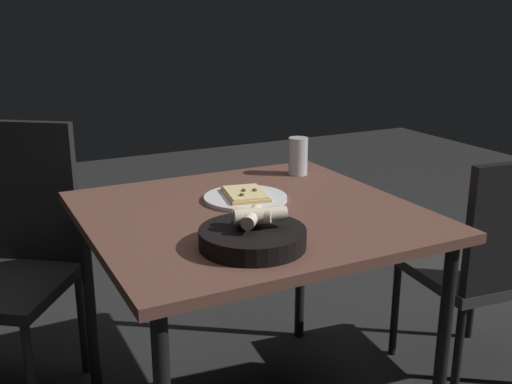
{
  "coord_description": "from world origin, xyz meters",
  "views": [
    {
      "loc": [
        -0.78,
        -1.57,
        1.34
      ],
      "look_at": [
        -0.01,
        -0.04,
        0.83
      ],
      "focal_mm": 42.39,
      "sensor_mm": 36.0,
      "label": 1
    }
  ],
  "objects_px": {
    "dining_table": "(251,232)",
    "bread_basket": "(253,236)",
    "chair_far": "(490,258)",
    "beer_glass": "(298,158)",
    "pizza_plate": "(245,197)",
    "chair_near": "(11,247)"
  },
  "relations": [
    {
      "from": "dining_table",
      "to": "bread_basket",
      "type": "bearing_deg",
      "value": -115.36
    },
    {
      "from": "bread_basket",
      "to": "chair_far",
      "type": "relative_size",
      "value": 0.32
    },
    {
      "from": "beer_glass",
      "to": "bread_basket",
      "type": "bearing_deg",
      "value": -129.65
    },
    {
      "from": "pizza_plate",
      "to": "bread_basket",
      "type": "height_order",
      "value": "bread_basket"
    },
    {
      "from": "dining_table",
      "to": "chair_far",
      "type": "relative_size",
      "value": 1.11
    },
    {
      "from": "pizza_plate",
      "to": "chair_far",
      "type": "bearing_deg",
      "value": -18.79
    },
    {
      "from": "dining_table",
      "to": "chair_far",
      "type": "distance_m",
      "value": 0.89
    },
    {
      "from": "dining_table",
      "to": "bread_basket",
      "type": "xyz_separation_m",
      "value": [
        -0.13,
        -0.27,
        0.1
      ]
    },
    {
      "from": "dining_table",
      "to": "beer_glass",
      "type": "height_order",
      "value": "beer_glass"
    },
    {
      "from": "dining_table",
      "to": "chair_far",
      "type": "xyz_separation_m",
      "value": [
        0.86,
        -0.18,
        -0.18
      ]
    },
    {
      "from": "pizza_plate",
      "to": "chair_near",
      "type": "xyz_separation_m",
      "value": [
        -0.68,
        0.48,
        -0.22
      ]
    },
    {
      "from": "beer_glass",
      "to": "chair_far",
      "type": "height_order",
      "value": "beer_glass"
    },
    {
      "from": "pizza_plate",
      "to": "beer_glass",
      "type": "height_order",
      "value": "beer_glass"
    },
    {
      "from": "bread_basket",
      "to": "chair_near",
      "type": "relative_size",
      "value": 0.29
    },
    {
      "from": "dining_table",
      "to": "beer_glass",
      "type": "distance_m",
      "value": 0.48
    },
    {
      "from": "beer_glass",
      "to": "chair_near",
      "type": "relative_size",
      "value": 0.14
    },
    {
      "from": "pizza_plate",
      "to": "bread_basket",
      "type": "relative_size",
      "value": 0.96
    },
    {
      "from": "beer_glass",
      "to": "chair_far",
      "type": "bearing_deg",
      "value": -43.35
    },
    {
      "from": "dining_table",
      "to": "bread_basket",
      "type": "distance_m",
      "value": 0.31
    },
    {
      "from": "bread_basket",
      "to": "chair_near",
      "type": "height_order",
      "value": "chair_near"
    },
    {
      "from": "dining_table",
      "to": "bread_basket",
      "type": "relative_size",
      "value": 3.52
    },
    {
      "from": "bread_basket",
      "to": "chair_far",
      "type": "distance_m",
      "value": 1.03
    }
  ]
}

